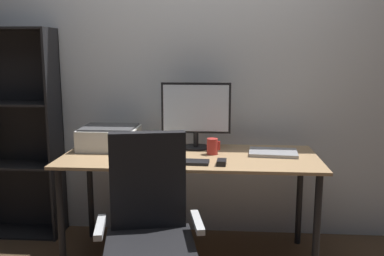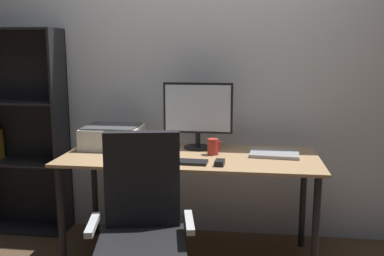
% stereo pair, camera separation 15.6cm
% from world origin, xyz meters
% --- Properties ---
extents(back_wall, '(6.40, 0.10, 2.60)m').
position_xyz_m(back_wall, '(0.00, 0.53, 1.30)').
color(back_wall, silver).
rests_on(back_wall, ground).
extents(desk, '(1.70, 0.71, 0.74)m').
position_xyz_m(desk, '(0.00, 0.00, 0.66)').
color(desk, tan).
rests_on(desk, ground).
extents(monitor, '(0.49, 0.20, 0.47)m').
position_xyz_m(monitor, '(0.03, 0.21, 1.01)').
color(monitor, black).
rests_on(monitor, desk).
extents(keyboard, '(0.29, 0.12, 0.02)m').
position_xyz_m(keyboard, '(-0.01, -0.21, 0.75)').
color(keyboard, black).
rests_on(keyboard, desk).
extents(mouse, '(0.06, 0.10, 0.03)m').
position_xyz_m(mouse, '(0.21, -0.23, 0.76)').
color(mouse, black).
rests_on(mouse, desk).
extents(coffee_mug, '(0.09, 0.07, 0.11)m').
position_xyz_m(coffee_mug, '(0.15, 0.04, 0.79)').
color(coffee_mug, '#B72D28').
rests_on(coffee_mug, desk).
extents(laptop, '(0.34, 0.26, 0.02)m').
position_xyz_m(laptop, '(0.56, 0.07, 0.75)').
color(laptop, '#99999E').
rests_on(laptop, desk).
extents(printer, '(0.40, 0.34, 0.16)m').
position_xyz_m(printer, '(-0.58, 0.16, 0.82)').
color(printer, silver).
rests_on(printer, desk).
extents(paper_sheet, '(0.22, 0.30, 0.00)m').
position_xyz_m(paper_sheet, '(-0.28, -0.22, 0.74)').
color(paper_sheet, white).
rests_on(paper_sheet, desk).
extents(office_chair, '(0.56, 0.55, 1.01)m').
position_xyz_m(office_chair, '(-0.15, -0.73, 0.46)').
color(office_chair, '#B7BABC').
rests_on(office_chair, ground).
extents(bookshelf, '(0.72, 0.28, 1.60)m').
position_xyz_m(bookshelf, '(-1.43, 0.35, 0.79)').
color(bookshelf, black).
rests_on(bookshelf, ground).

